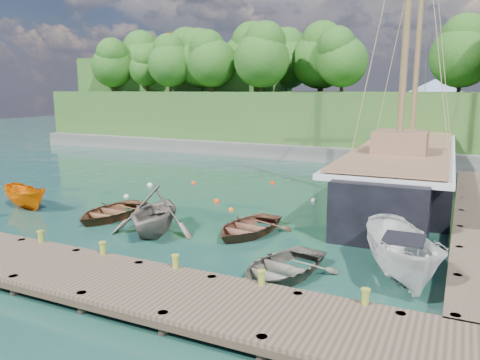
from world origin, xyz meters
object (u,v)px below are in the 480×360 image
Objects in this scene: rowboat_0 at (111,218)px; rowboat_1 at (155,233)px; motorboat_orange at (27,208)px; schooner at (404,172)px; rowboat_2 at (248,234)px; rowboat_3 at (280,276)px; cabin_boat_white at (401,279)px.

rowboat_0 is 3.60m from rowboat_1.
motorboat_orange is 21.95m from schooner.
schooner is at bearing 74.50° from rowboat_2.
rowboat_3 is 0.81× the size of cabin_boat_white.
rowboat_3 is 16.04m from schooner.
rowboat_0 is 17.60m from schooner.
cabin_boat_white is at bearing -20.15° from rowboat_1.
rowboat_3 is 1.14× the size of motorboat_orange.
rowboat_0 is 0.83× the size of cabin_boat_white.
rowboat_1 reaches higher than cabin_boat_white.
motorboat_orange is 19.35m from cabin_boat_white.
rowboat_2 is 0.80× the size of cabin_boat_white.
schooner is (12.27, 12.56, 1.23)m from rowboat_0.
rowboat_3 is (3.01, -3.87, 0.00)m from rowboat_2.
motorboat_orange is at bearing -145.05° from schooner.
schooner is (8.85, 13.69, 1.23)m from rowboat_1.
rowboat_2 is at bearing 7.88° from rowboat_1.
rowboat_0 is 14.02m from cabin_boat_white.
rowboat_2 is 12.60m from motorboat_orange.
rowboat_2 is (7.16, 0.57, 0.00)m from rowboat_0.
rowboat_2 is 0.99× the size of rowboat_3.
rowboat_2 is (3.75, 1.70, 0.00)m from rowboat_1.
motorboat_orange is at bearing 158.91° from rowboat_1.
cabin_boat_white reaches higher than rowboat_2.
rowboat_1 is 10.51m from cabin_boat_white.
rowboat_1 is at bearing 175.02° from rowboat_3.
rowboat_1 is at bearing -77.86° from motorboat_orange.
rowboat_0 is 5.41m from motorboat_orange.
rowboat_0 is 0.14× the size of schooner.
cabin_boat_white is at bearing -11.77° from rowboat_2.
rowboat_3 is at bearing -17.00° from rowboat_0.
cabin_boat_white is 14.50m from schooner.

